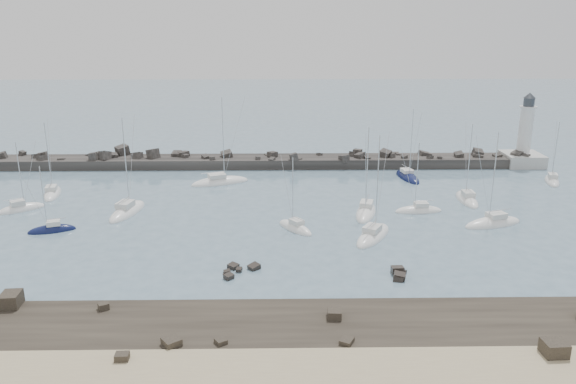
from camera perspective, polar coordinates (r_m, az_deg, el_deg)
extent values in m
plane|color=slate|center=(71.43, -1.09, -5.02)|extent=(400.00, 400.00, 0.00)
cube|color=black|center=(51.73, -1.13, -14.26)|extent=(140.00, 12.00, 0.70)
cube|color=black|center=(57.58, -18.23, -10.96)|extent=(1.23, 1.18, 0.63)
cube|color=black|center=(53.55, 4.74, -12.21)|extent=(1.36, 1.49, 0.81)
cube|color=black|center=(50.08, -6.84, -14.82)|extent=(1.24, 1.26, 0.40)
cube|color=black|center=(50.40, -11.75, -14.68)|extent=(1.95, 1.97, 0.65)
cube|color=black|center=(49.31, -16.50, -15.81)|extent=(1.14, 0.95, 0.72)
cube|color=black|center=(52.65, 25.42, -14.19)|extent=(2.00, 1.85, 1.36)
cube|color=black|center=(61.34, -26.31, -9.77)|extent=(1.90, 2.22, 1.36)
cube|color=black|center=(50.01, 5.99, -14.82)|extent=(1.46, 1.57, 0.42)
cube|color=black|center=(63.29, -4.99, -7.84)|extent=(0.75, 0.81, 0.48)
cube|color=black|center=(63.93, -3.46, -7.67)|extent=(1.63, 1.66, 0.98)
cube|color=black|center=(63.22, -6.21, -8.05)|extent=(0.92, 0.85, 0.47)
cube|color=black|center=(64.29, -5.58, -7.60)|extent=(1.45, 1.49, 0.85)
cube|color=black|center=(61.80, -6.04, -8.53)|extent=(1.28, 1.30, 0.66)
cube|color=black|center=(63.11, -6.29, -8.34)|extent=(0.86, 0.79, 0.55)
cube|color=black|center=(62.44, 11.11, -8.70)|extent=(1.40, 1.56, 1.13)
cube|color=black|center=(63.98, 11.53, -8.08)|extent=(0.76, 0.67, 0.50)
cube|color=black|center=(64.02, 11.41, -7.99)|extent=(1.32, 1.33, 0.54)
cube|color=black|center=(62.50, 11.22, -8.51)|extent=(1.54, 1.41, 1.27)
cube|color=black|center=(63.85, 11.07, -7.92)|extent=(1.35, 1.43, 1.29)
cube|color=#292725|center=(107.80, -5.05, 2.73)|extent=(115.00, 6.00, 3.20)
cube|color=#292725|center=(105.91, -7.68, 3.38)|extent=(1.20, 1.38, 0.93)
cube|color=#292725|center=(112.08, 16.96, 3.57)|extent=(1.81, 1.73, 1.83)
cube|color=#292725|center=(110.09, -11.11, 3.69)|extent=(1.84, 1.76, 1.61)
cube|color=#292725|center=(113.86, 18.69, 3.72)|extent=(2.10, 2.14, 2.29)
cube|color=#292725|center=(113.54, -22.03, 2.97)|extent=(1.45, 1.67, 1.16)
cube|color=#292725|center=(111.96, 13.70, 3.73)|extent=(2.71, 2.14, 1.70)
cube|color=#292725|center=(115.17, 22.92, 3.22)|extent=(2.44, 2.34, 1.44)
cube|color=#292725|center=(115.26, 22.21, 3.42)|extent=(2.73, 2.82, 2.01)
cube|color=#292725|center=(110.38, 7.08, 4.00)|extent=(1.99, 1.89, 1.34)
cube|color=#292725|center=(108.50, 11.75, 3.45)|extent=(1.43, 1.35, 1.17)
cube|color=#292725|center=(113.91, -17.40, 3.54)|extent=(1.62, 1.60, 1.03)
cube|color=#292725|center=(108.36, 10.51, 3.61)|extent=(1.32, 1.49, 1.21)
cube|color=#292725|center=(110.03, -15.07, 3.52)|extent=(2.33, 2.26, 2.09)
cube|color=#292725|center=(109.60, -10.57, 3.75)|extent=(2.64, 2.58, 1.49)
cube|color=#292725|center=(117.18, -23.67, 3.41)|extent=(2.00, 1.75, 1.62)
cube|color=#292725|center=(113.39, -16.47, 4.04)|extent=(3.05, 3.19, 2.50)
cube|color=#292725|center=(115.16, -19.56, 3.48)|extent=(1.38, 1.43, 0.93)
cube|color=#292725|center=(111.89, -17.38, 3.53)|extent=(2.23, 2.10, 1.48)
cube|color=#292725|center=(119.21, -27.05, 3.20)|extent=(2.16, 1.70, 2.10)
cube|color=#292725|center=(104.88, -1.64, 3.26)|extent=(1.44, 1.56, 1.08)
cube|color=#292725|center=(114.70, -23.66, 3.11)|extent=(2.57, 2.59, 1.69)
cube|color=#292725|center=(109.36, -13.55, 3.77)|extent=(2.76, 2.74, 2.31)
cube|color=#292725|center=(110.05, -11.21, 3.69)|extent=(2.02, 2.23, 1.75)
cube|color=#292725|center=(108.55, -10.42, 3.55)|extent=(1.59, 1.61, 1.01)
cube|color=#292725|center=(114.73, 20.48, 3.42)|extent=(1.85, 1.67, 1.60)
cube|color=#292725|center=(119.95, -25.37, 3.53)|extent=(1.53, 1.40, 1.30)
cube|color=#292725|center=(111.01, 11.08, 3.69)|extent=(1.32, 1.23, 1.01)
cube|color=#292725|center=(109.31, 14.22, 3.37)|extent=(1.54, 1.62, 1.23)
cube|color=#292725|center=(108.51, 6.47, 3.83)|extent=(1.34, 1.26, 1.37)
cube|color=#292725|center=(104.76, 0.60, 3.55)|extent=(1.89, 1.72, 1.82)
cube|color=#292725|center=(113.43, 18.72, 3.46)|extent=(2.51, 2.50, 1.63)
cube|color=#292725|center=(116.71, -24.18, 3.34)|extent=(1.72, 1.55, 1.21)
cube|color=#292725|center=(110.65, -18.10, 3.49)|extent=(2.37, 2.81, 2.46)
cube|color=#292725|center=(110.93, -19.18, 3.37)|extent=(1.71, 1.93, 1.97)
cube|color=#292725|center=(105.54, -3.08, 3.45)|extent=(1.06, 1.30, 0.95)
cube|color=#292725|center=(105.46, 1.08, 3.24)|extent=(1.44, 1.45, 0.86)
cube|color=#292725|center=(105.61, 5.72, 3.38)|extent=(2.20, 2.29, 1.67)
cube|color=#292725|center=(113.53, 20.13, 3.18)|extent=(1.30, 1.29, 0.65)
cube|color=#292725|center=(115.41, 22.82, 3.31)|extent=(1.34, 1.54, 1.44)
cube|color=#292725|center=(108.70, 3.20, 3.74)|extent=(1.36, 1.52, 1.29)
cube|color=#292725|center=(107.30, -8.40, 3.46)|extent=(1.60, 1.87, 1.44)
cube|color=#292725|center=(111.14, 10.82, 3.66)|extent=(1.74, 2.06, 1.32)
cube|color=#292725|center=(109.77, 15.16, 3.39)|extent=(1.29, 1.51, 0.93)
cube|color=#292725|center=(106.93, 8.04, 3.34)|extent=(1.21, 1.52, 1.39)
cube|color=#292725|center=(107.43, 7.36, 3.53)|extent=(2.65, 2.42, 2.15)
cube|color=#292725|center=(114.39, -18.69, 3.61)|extent=(1.65, 1.61, 1.34)
cube|color=#292725|center=(108.86, 9.85, 3.81)|extent=(2.60, 2.82, 2.11)
cube|color=#292725|center=(116.00, -23.12, 3.00)|extent=(1.10, 1.26, 1.04)
cube|color=#292725|center=(108.04, -6.22, 3.67)|extent=(2.64, 2.61, 2.42)
cube|color=#292725|center=(108.83, -2.14, 3.70)|extent=(1.32, 1.44, 0.82)
cube|color=#292725|center=(107.23, -1.60, 3.81)|extent=(2.15, 2.22, 1.28)
cube|color=#292725|center=(107.43, -3.58, 3.37)|extent=(1.20, 1.27, 0.80)
cube|color=#A9A9A4|center=(117.11, 22.64, 2.92)|extent=(7.00, 7.00, 3.00)
cylinder|color=silver|center=(115.92, 22.98, 5.79)|extent=(2.50, 2.50, 9.00)
cylinder|color=silver|center=(115.23, 23.23, 7.95)|extent=(3.20, 3.20, 0.25)
cylinder|color=#34393F|center=(115.11, 23.29, 8.37)|extent=(2.00, 2.00, 1.60)
cone|color=#34393F|center=(114.95, 23.36, 9.01)|extent=(2.20, 2.20, 1.00)
ellipsoid|color=white|center=(91.47, -25.48, -1.67)|extent=(6.74, 5.82, 1.98)
cube|color=silver|center=(91.07, -25.78, -1.00)|extent=(2.36, 2.26, 0.70)
cylinder|color=silver|center=(90.12, -25.59, 1.68)|extent=(0.12, 0.12, 9.24)
cylinder|color=silver|center=(90.80, -26.13, -0.67)|extent=(2.24, 1.73, 0.10)
ellipsoid|color=white|center=(97.51, -22.81, -0.23)|extent=(4.09, 8.24, 2.07)
cube|color=silver|center=(96.81, -22.93, 0.39)|extent=(2.03, 2.50, 0.68)
cylinder|color=silver|center=(96.59, -23.18, 3.39)|extent=(0.12, 0.12, 10.66)
cylinder|color=silver|center=(96.12, -23.02, 0.65)|extent=(0.77, 3.11, 0.10)
ellipsoid|color=#0F163F|center=(80.95, -22.86, -3.66)|extent=(6.32, 3.65, 1.77)
cube|color=silver|center=(80.58, -22.73, -2.94)|extent=(1.98, 1.68, 0.63)
cylinder|color=silver|center=(79.52, -23.60, -0.44)|extent=(0.11, 0.11, 8.15)
cylinder|color=silver|center=(80.36, -22.48, -2.52)|extent=(2.32, 0.84, 0.09)
ellipsoid|color=white|center=(84.76, -15.99, -2.04)|extent=(4.95, 9.86, 2.45)
cube|color=silver|center=(83.92, -16.22, -1.21)|extent=(2.44, 3.00, 0.79)
cylinder|color=silver|center=(83.35, -16.17, 2.95)|extent=(0.14, 0.14, 12.75)
cylinder|color=silver|center=(83.15, -16.47, -0.87)|extent=(0.95, 3.71, 0.11)
ellipsoid|color=white|center=(96.88, -6.92, 0.91)|extent=(10.52, 6.61, 2.35)
cube|color=silver|center=(96.38, -7.23, 1.64)|extent=(3.37, 2.93, 0.69)
cylinder|color=silver|center=(95.22, -6.62, 5.47)|extent=(0.12, 0.12, 13.60)
cylinder|color=silver|center=(96.04, -7.65, 1.97)|extent=(3.78, 1.58, 0.10)
ellipsoid|color=white|center=(75.36, 0.73, -3.76)|extent=(5.56, 6.56, 1.85)
cube|color=silver|center=(74.73, 0.89, -3.04)|extent=(2.17, 2.28, 0.64)
cylinder|color=silver|center=(74.05, 0.49, 0.16)|extent=(0.11, 0.11, 8.94)
cylinder|color=silver|center=(74.18, 1.11, -2.71)|extent=(1.63, 2.19, 0.09)
ellipsoid|color=white|center=(81.92, 7.91, -2.18)|extent=(4.93, 9.13, 2.29)
cube|color=silver|center=(81.89, 7.98, -1.19)|extent=(2.34, 2.82, 0.75)
cylinder|color=silver|center=(79.25, 8.05, 2.34)|extent=(0.13, 0.13, 11.78)
cylinder|color=silver|center=(82.26, 8.05, -0.60)|extent=(1.03, 3.39, 0.11)
ellipsoid|color=white|center=(73.46, 8.63, -4.53)|extent=(6.95, 9.27, 2.27)
cube|color=silver|center=(72.59, 8.55, -3.68)|extent=(2.85, 3.11, 0.71)
cylinder|color=silver|center=(71.83, 9.08, 0.92)|extent=(0.12, 0.12, 12.24)
cylinder|color=silver|center=(71.80, 8.40, -3.35)|extent=(1.89, 3.20, 0.10)
ellipsoid|color=#0F163F|center=(101.55, 12.04, 1.41)|extent=(4.08, 8.81, 2.05)
cube|color=silver|center=(101.62, 11.99, 2.12)|extent=(2.10, 2.64, 0.62)
cylinder|color=silver|center=(99.40, 12.43, 4.97)|extent=(0.11, 0.11, 11.45)
cylinder|color=silver|center=(102.00, 11.88, 2.52)|extent=(0.68, 3.35, 0.09)
ellipsoid|color=white|center=(84.19, 13.09, -1.94)|extent=(7.15, 2.72, 1.85)
cube|color=silver|center=(83.95, 13.37, -1.23)|extent=(2.07, 1.56, 0.61)
cylinder|color=silver|center=(82.41, 12.98, 1.67)|extent=(0.10, 0.10, 9.45)
cylinder|color=silver|center=(83.94, 13.71, -0.85)|extent=(2.80, 0.31, 0.09)
ellipsoid|color=white|center=(91.19, 17.70, -0.84)|extent=(2.57, 8.11, 2.16)
cube|color=silver|center=(90.46, 17.85, -0.15)|extent=(1.65, 2.28, 0.72)
cylinder|color=silver|center=(90.11, 17.94, 3.15)|extent=(0.12, 0.12, 10.93)
cylinder|color=silver|center=(89.76, 17.99, 0.15)|extent=(0.12, 3.24, 0.10)
ellipsoid|color=white|center=(81.86, 20.08, -3.12)|extent=(9.23, 5.35, 2.24)
cube|color=silver|center=(81.71, 20.41, -2.22)|extent=(2.90, 2.46, 0.71)
cylinder|color=silver|center=(79.41, 20.18, 1.49)|extent=(0.12, 0.12, 11.90)
cylinder|color=silver|center=(81.89, 20.79, -1.73)|extent=(3.38, 1.20, 0.10)
ellipsoid|color=white|center=(107.01, 25.21, 0.93)|extent=(4.18, 7.36, 2.03)
cube|color=silver|center=(106.37, 25.32, 1.51)|extent=(1.94, 2.30, 0.71)
cylinder|color=silver|center=(106.28, 25.55, 3.92)|extent=(0.12, 0.12, 9.50)
cylinder|color=silver|center=(105.74, 25.40, 1.79)|extent=(0.93, 2.72, 0.10)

